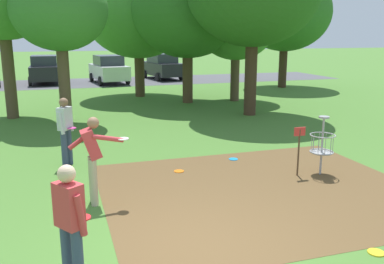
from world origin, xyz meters
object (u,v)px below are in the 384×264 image
(player_waiting_right, at_px, (93,155))
(frisbee_far_left, at_px, (179,171))
(parked_car_center_right, at_px, (109,69))
(parked_car_rightmost, at_px, (162,66))
(player_foreground_watching, at_px, (70,223))
(frisbee_mid_grass, at_px, (233,159))
(disc_golf_basket, at_px, (320,143))
(parked_car_center_left, at_px, (45,69))
(tree_near_left, at_px, (59,11))
(tree_mid_center, at_px, (236,27))
(tree_far_right, at_px, (138,11))
(player_waiting_left, at_px, (65,128))
(tree_far_left, at_px, (285,12))
(frisbee_near_basket, at_px, (376,252))
(tree_near_right, at_px, (187,10))

(player_waiting_right, relative_size, frisbee_far_left, 7.15)
(parked_car_center_right, distance_m, parked_car_rightmost, 4.31)
(player_waiting_right, bearing_deg, player_foreground_watching, -99.79)
(frisbee_mid_grass, bearing_deg, disc_golf_basket, -50.18)
(frisbee_far_left, bearing_deg, parked_car_center_left, 99.57)
(tree_near_left, xyz_separation_m, tree_mid_center, (8.04, 3.14, -0.45))
(player_foreground_watching, xyz_separation_m, frisbee_mid_grass, (4.21, 4.76, -0.96))
(tree_far_right, distance_m, parked_car_center_left, 9.94)
(player_foreground_watching, relative_size, tree_near_left, 0.31)
(frisbee_far_left, xyz_separation_m, tree_mid_center, (5.62, 9.74, 3.54))
(tree_near_left, relative_size, tree_mid_center, 1.06)
(player_waiting_left, distance_m, tree_near_left, 6.08)
(tree_far_left, bearing_deg, parked_car_rightmost, 130.01)
(frisbee_far_left, bearing_deg, parked_car_center_right, 88.17)
(frisbee_far_left, relative_size, parked_car_rightmost, 0.05)
(frisbee_near_basket, height_order, tree_near_right, tree_near_right)
(tree_mid_center, height_order, parked_car_center_left, tree_mid_center)
(tree_near_right, distance_m, tree_far_left, 8.28)
(player_foreground_watching, xyz_separation_m, parked_car_rightmost, (7.24, 25.07, -0.05))
(frisbee_mid_grass, height_order, parked_car_center_left, parked_car_center_left)
(player_waiting_left, bearing_deg, tree_far_right, 70.59)
(tree_near_right, height_order, parked_car_rightmost, tree_near_right)
(disc_golf_basket, xyz_separation_m, parked_car_center_left, (-6.51, 21.72, 0.17))
(tree_far_left, bearing_deg, frisbee_far_left, -127.41)
(tree_far_left, relative_size, parked_car_center_left, 1.62)
(parked_car_rightmost, bearing_deg, frisbee_mid_grass, -98.48)
(frisbee_near_basket, relative_size, frisbee_far_left, 1.05)
(parked_car_center_right, bearing_deg, player_waiting_left, -99.89)
(tree_mid_center, bearing_deg, disc_golf_basket, -103.24)
(disc_golf_basket, distance_m, tree_near_left, 10.05)
(frisbee_near_basket, height_order, tree_far_right, tree_far_right)
(frisbee_far_left, bearing_deg, player_waiting_right, -147.00)
(frisbee_near_basket, height_order, frisbee_far_left, same)
(player_waiting_left, bearing_deg, tree_mid_center, 45.92)
(parked_car_center_left, bearing_deg, parked_car_center_right, -16.31)
(player_waiting_right, bearing_deg, frisbee_far_left, 33.00)
(disc_golf_basket, bearing_deg, parked_car_rightmost, 85.82)
(parked_car_rightmost, bearing_deg, tree_near_right, -97.34)
(tree_near_left, bearing_deg, player_waiting_left, -91.14)
(tree_near_right, xyz_separation_m, tree_far_right, (-1.81, 2.68, 0.04))
(disc_golf_basket, bearing_deg, frisbee_near_basket, -110.39)
(disc_golf_basket, bearing_deg, tree_mid_center, 76.76)
(disc_golf_basket, distance_m, parked_car_rightmost, 22.07)
(disc_golf_basket, distance_m, tree_near_right, 11.65)
(frisbee_near_basket, xyz_separation_m, tree_near_left, (-4.20, 11.19, 3.99))
(player_waiting_right, relative_size, tree_near_right, 0.26)
(disc_golf_basket, bearing_deg, frisbee_mid_grass, 129.82)
(player_waiting_right, height_order, frisbee_far_left, player_waiting_right)
(player_foreground_watching, relative_size, tree_far_left, 0.25)
(frisbee_mid_grass, bearing_deg, parked_car_rightmost, 81.52)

